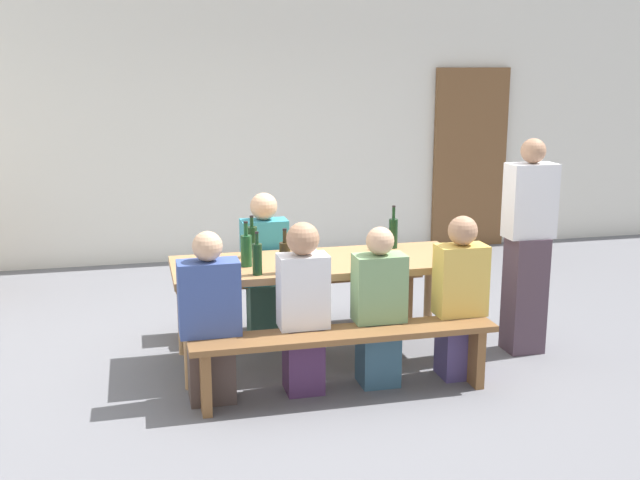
{
  "coord_description": "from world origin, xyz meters",
  "views": [
    {
      "loc": [
        -1.27,
        -5.22,
        2.12
      ],
      "look_at": [
        0.0,
        0.0,
        0.9
      ],
      "focal_mm": 43.22,
      "sensor_mm": 36.0,
      "label": 1
    }
  ],
  "objects_px": {
    "seated_guest_near_1": "(303,310)",
    "seated_guest_near_3": "(460,301)",
    "wine_bottle_2": "(285,257)",
    "tasting_table": "(320,271)",
    "bench_far": "(300,287)",
    "standing_host": "(527,251)",
    "wine_bottle_1": "(393,232)",
    "wine_bottle_3": "(246,250)",
    "seated_guest_near_0": "(210,322)",
    "seated_guest_near_2": "(379,311)",
    "wine_glass_0": "(378,235)",
    "wooden_door": "(470,159)",
    "wine_bottle_4": "(252,241)",
    "bench_near": "(345,345)",
    "wine_glass_1": "(313,234)",
    "seated_guest_far_0": "(265,269)",
    "wine_bottle_0": "(257,258)"
  },
  "relations": [
    {
      "from": "wine_glass_0",
      "to": "wine_bottle_3",
      "type": "bearing_deg",
      "value": -165.7
    },
    {
      "from": "wine_bottle_0",
      "to": "wine_bottle_3",
      "type": "distance_m",
      "value": 0.25
    },
    {
      "from": "seated_guest_near_1",
      "to": "seated_guest_far_0",
      "type": "relative_size",
      "value": 0.98
    },
    {
      "from": "bench_far",
      "to": "wine_bottle_2",
      "type": "bearing_deg",
      "value": -107.82
    },
    {
      "from": "wine_bottle_0",
      "to": "seated_guest_near_1",
      "type": "xyz_separation_m",
      "value": [
        0.26,
        -0.26,
        -0.3
      ]
    },
    {
      "from": "wine_bottle_4",
      "to": "wine_glass_0",
      "type": "distance_m",
      "value": 0.97
    },
    {
      "from": "wine_bottle_2",
      "to": "seated_guest_near_3",
      "type": "height_order",
      "value": "seated_guest_near_3"
    },
    {
      "from": "wine_bottle_0",
      "to": "standing_host",
      "type": "bearing_deg",
      "value": 2.42
    },
    {
      "from": "seated_guest_far_0",
      "to": "tasting_table",
      "type": "bearing_deg",
      "value": 30.26
    },
    {
      "from": "bench_far",
      "to": "standing_host",
      "type": "distance_m",
      "value": 1.82
    },
    {
      "from": "wine_bottle_3",
      "to": "wine_bottle_2",
      "type": "bearing_deg",
      "value": -46.13
    },
    {
      "from": "bench_near",
      "to": "standing_host",
      "type": "xyz_separation_m",
      "value": [
        1.54,
        0.49,
        0.42
      ]
    },
    {
      "from": "wooden_door",
      "to": "wine_bottle_3",
      "type": "height_order",
      "value": "wooden_door"
    },
    {
      "from": "bench_far",
      "to": "wine_bottle_1",
      "type": "relative_size",
      "value": 6.08
    },
    {
      "from": "wine_bottle_0",
      "to": "seated_guest_near_3",
      "type": "bearing_deg",
      "value": -10.7
    },
    {
      "from": "wine_bottle_4",
      "to": "seated_guest_near_1",
      "type": "xyz_separation_m",
      "value": [
        0.21,
        -0.76,
        -0.31
      ]
    },
    {
      "from": "bench_near",
      "to": "seated_guest_near_3",
      "type": "bearing_deg",
      "value": 9.93
    },
    {
      "from": "wine_bottle_0",
      "to": "wine_bottle_2",
      "type": "height_order",
      "value": "wine_bottle_2"
    },
    {
      "from": "bench_near",
      "to": "seated_guest_near_0",
      "type": "xyz_separation_m",
      "value": [
        -0.85,
        0.15,
        0.17
      ]
    },
    {
      "from": "seated_guest_far_0",
      "to": "wine_bottle_0",
      "type": "bearing_deg",
      "value": -12.71
    },
    {
      "from": "wine_glass_0",
      "to": "seated_guest_near_0",
      "type": "bearing_deg",
      "value": -150.6
    },
    {
      "from": "wine_bottle_1",
      "to": "wine_bottle_3",
      "type": "distance_m",
      "value": 1.21
    },
    {
      "from": "wine_bottle_1",
      "to": "seated_guest_near_2",
      "type": "height_order",
      "value": "seated_guest_near_2"
    },
    {
      "from": "wine_bottle_3",
      "to": "wine_bottle_0",
      "type": "bearing_deg",
      "value": -81.09
    },
    {
      "from": "seated_guest_near_2",
      "to": "bench_near",
      "type": "bearing_deg",
      "value": 118.65
    },
    {
      "from": "wine_glass_1",
      "to": "seated_guest_far_0",
      "type": "relative_size",
      "value": 0.15
    },
    {
      "from": "wooden_door",
      "to": "standing_host",
      "type": "xyz_separation_m",
      "value": [
        -1.05,
        -3.36,
        -0.27
      ]
    },
    {
      "from": "wine_glass_0",
      "to": "seated_guest_near_1",
      "type": "xyz_separation_m",
      "value": [
        -0.75,
        -0.77,
        -0.3
      ]
    },
    {
      "from": "bench_far",
      "to": "seated_guest_near_2",
      "type": "xyz_separation_m",
      "value": [
        0.27,
        -1.23,
        0.16
      ]
    },
    {
      "from": "tasting_table",
      "to": "bench_far",
      "type": "xyz_separation_m",
      "value": [
        0.0,
        0.69,
        -0.32
      ]
    },
    {
      "from": "wine_bottle_0",
      "to": "standing_host",
      "type": "xyz_separation_m",
      "value": [
        2.04,
        0.09,
        -0.08
      ]
    },
    {
      "from": "seated_guest_near_1",
      "to": "seated_guest_near_3",
      "type": "height_order",
      "value": "seated_guest_near_1"
    },
    {
      "from": "bench_near",
      "to": "wine_bottle_0",
      "type": "distance_m",
      "value": 0.82
    },
    {
      "from": "wine_glass_1",
      "to": "seated_guest_far_0",
      "type": "height_order",
      "value": "seated_guest_far_0"
    },
    {
      "from": "seated_guest_near_0",
      "to": "wine_bottle_1",
      "type": "bearing_deg",
      "value": -62.31
    },
    {
      "from": "bench_far",
      "to": "seated_guest_near_1",
      "type": "relative_size",
      "value": 1.75
    },
    {
      "from": "bench_near",
      "to": "bench_far",
      "type": "distance_m",
      "value": 1.38
    },
    {
      "from": "seated_guest_near_2",
      "to": "wine_glass_0",
      "type": "bearing_deg",
      "value": -17.06
    },
    {
      "from": "bench_near",
      "to": "wine_bottle_3",
      "type": "height_order",
      "value": "wine_bottle_3"
    },
    {
      "from": "wooden_door",
      "to": "seated_guest_near_1",
      "type": "xyz_separation_m",
      "value": [
        -2.83,
        -3.7,
        -0.49
      ]
    },
    {
      "from": "bench_far",
      "to": "standing_host",
      "type": "xyz_separation_m",
      "value": [
        1.54,
        -0.89,
        0.42
      ]
    },
    {
      "from": "wine_bottle_1",
      "to": "tasting_table",
      "type": "bearing_deg",
      "value": -159.26
    },
    {
      "from": "wine_bottle_3",
      "to": "seated_guest_far_0",
      "type": "relative_size",
      "value": 0.27
    },
    {
      "from": "wooden_door",
      "to": "wine_glass_0",
      "type": "bearing_deg",
      "value": -125.33
    },
    {
      "from": "seated_guest_near_0",
      "to": "seated_guest_near_2",
      "type": "distance_m",
      "value": 1.13
    },
    {
      "from": "seated_guest_near_3",
      "to": "tasting_table",
      "type": "bearing_deg",
      "value": 57.78
    },
    {
      "from": "wine_bottle_2",
      "to": "wine_glass_1",
      "type": "relative_size",
      "value": 1.73
    },
    {
      "from": "wine_bottle_4",
      "to": "seated_guest_near_0",
      "type": "relative_size",
      "value": 0.27
    },
    {
      "from": "seated_guest_near_0",
      "to": "seated_guest_near_1",
      "type": "height_order",
      "value": "seated_guest_near_1"
    },
    {
      "from": "seated_guest_near_0",
      "to": "standing_host",
      "type": "relative_size",
      "value": 0.7
    }
  ]
}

